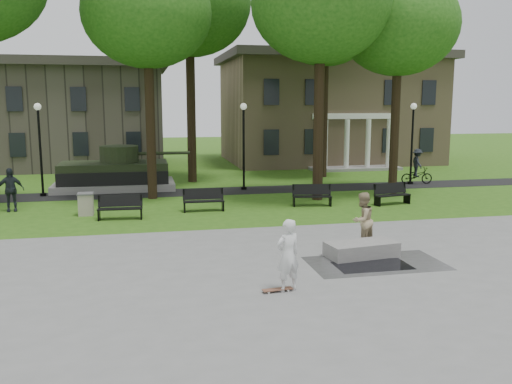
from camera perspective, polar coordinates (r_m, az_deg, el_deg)
The scene contains 26 objects.
ground at distance 18.11m, azimuth 4.34°, elevation -5.81°, with size 120.00×120.00×0.00m, color #2C5514.
plaza at distance 13.61m, azimuth 10.31°, elevation -11.08°, with size 22.00×16.00×0.02m, color gray.
footpath at distance 29.58m, azimuth -2.13°, elevation 0.15°, with size 44.00×2.60×0.01m, color black.
building_right at distance 45.31m, azimuth 7.46°, elevation 8.77°, with size 17.00×12.00×8.60m.
building_left at distance 43.72m, azimuth -20.01°, elevation 7.30°, with size 15.00×10.00×7.20m, color #4C443D.
tree_1 at distance 27.61m, azimuth -11.41°, elevation 17.97°, with size 6.20×6.20×11.63m.
tree_2 at distance 27.04m, azimuth 6.84°, elevation 19.05°, with size 6.60×6.60×12.16m.
tree_3 at distance 29.54m, azimuth 14.82°, elevation 16.57°, with size 6.00×6.00×11.19m.
tree_4 at distance 33.40m, azimuth -7.06°, elevation 19.03°, with size 7.20×7.20×13.50m.
tree_5 at distance 35.53m, azimuth 7.34°, elevation 17.25°, with size 6.40×6.40×12.44m.
lamp_left at distance 29.59m, azimuth -21.80°, elevation 4.93°, with size 0.36×0.36×4.73m.
lamp_mid at distance 29.65m, azimuth -1.30°, elevation 5.59°, with size 0.36×0.36×4.73m.
lamp_right at distance 32.97m, azimuth 16.13°, elevation 5.61°, with size 0.36×0.36×4.73m.
tank_monument at distance 31.06m, azimuth -14.61°, elevation 1.88°, with size 7.45×3.40×2.40m.
puddle at distance 16.35m, azimuth 12.16°, elevation -7.59°, with size 2.20×1.20×0.00m, color black.
concrete_block at distance 17.20m, azimuth 11.05°, elevation -5.93°, with size 2.20×1.00×0.45m, color gray.
skateboard at distance 13.89m, azimuth 2.28°, elevation -10.30°, with size 0.78×0.20×0.07m, color brown.
skateboarder at distance 13.71m, azimuth 3.36°, elevation -6.65°, with size 0.68×0.44×1.86m, color silver.
friend_watching at distance 18.08m, azimuth 11.13°, elevation -2.92°, with size 0.89×0.70×1.84m, color tan.
pedestrian_walker at distance 26.12m, azimuth -24.45°, elevation 0.21°, with size 1.13×0.47×1.93m, color #22272D.
cyclist at distance 33.36m, azimuth 16.59°, elevation 2.28°, with size 1.93×1.12×2.08m.
park_bench_0 at distance 22.94m, azimuth -14.11°, elevation -1.50°, with size 1.82×0.62×1.00m.
park_bench_1 at distance 24.03m, azimuth -5.55°, elevation -0.78°, with size 1.80×0.54×1.00m.
park_bench_2 at distance 25.29m, azimuth 5.87°, elevation -0.28°, with size 1.85×0.80×1.00m.
park_bench_3 at distance 26.30m, azimuth 14.10°, elevation -0.14°, with size 1.85×0.87×1.00m.
trash_bin at distance 24.15m, azimuth -17.47°, elevation -1.21°, with size 0.66×0.66×0.96m.
Camera 1 is at (-4.91, -16.78, 4.72)m, focal length 38.00 mm.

